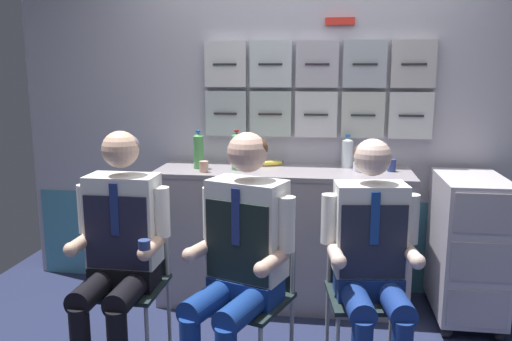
% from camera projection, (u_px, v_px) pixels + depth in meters
% --- Properties ---
extents(galley_bulkhead, '(4.20, 0.14, 2.15)m').
position_uv_depth(galley_bulkhead, '(304.00, 146.00, 3.81)').
color(galley_bulkhead, '#B3B1BE').
rests_on(galley_bulkhead, ground).
extents(galley_counter, '(1.74, 0.53, 0.95)m').
position_uv_depth(galley_counter, '(282.00, 236.00, 3.67)').
color(galley_counter, '#A0969F').
rests_on(galley_counter, ground).
extents(service_trolley, '(0.40, 0.65, 0.96)m').
position_uv_depth(service_trolley, '(468.00, 245.00, 3.37)').
color(service_trolley, black).
rests_on(service_trolley, ground).
extents(folding_chair_left, '(0.40, 0.41, 0.86)m').
position_uv_depth(folding_chair_left, '(132.00, 266.00, 2.93)').
color(folding_chair_left, '#A8AAAF').
rests_on(folding_chair_left, ground).
extents(crew_member_left, '(0.51, 0.63, 1.31)m').
position_uv_depth(crew_member_left, '(119.00, 243.00, 2.74)').
color(crew_member_left, black).
rests_on(crew_member_left, ground).
extents(folding_chair_right, '(0.51, 0.51, 0.86)m').
position_uv_depth(folding_chair_right, '(255.00, 279.00, 2.76)').
color(folding_chair_right, '#A8AAAF').
rests_on(folding_chair_right, ground).
extents(crew_member_right, '(0.56, 0.71, 1.32)m').
position_uv_depth(crew_member_right, '(239.00, 252.00, 2.58)').
color(crew_member_right, black).
rests_on(crew_member_right, ground).
extents(folding_chair_by_counter, '(0.45, 0.45, 0.86)m').
position_uv_depth(folding_chair_by_counter, '(364.00, 275.00, 2.81)').
color(folding_chair_by_counter, '#A8AAAF').
rests_on(folding_chair_by_counter, ground).
extents(crew_member_by_counter, '(0.50, 0.64, 1.29)m').
position_uv_depth(crew_member_by_counter, '(372.00, 254.00, 2.62)').
color(crew_member_by_counter, black).
rests_on(crew_member_by_counter, ground).
extents(water_bottle_blue_cap, '(0.07, 0.07, 0.27)m').
position_uv_depth(water_bottle_blue_cap, '(237.00, 151.00, 3.56)').
color(water_bottle_blue_cap, '#459D58').
rests_on(water_bottle_blue_cap, galley_counter).
extents(water_bottle_tall, '(0.08, 0.08, 0.23)m').
position_uv_depth(water_bottle_tall, '(347.00, 152.00, 3.65)').
color(water_bottle_tall, silver).
rests_on(water_bottle_tall, galley_counter).
extents(water_bottle_clear, '(0.07, 0.07, 0.27)m').
position_uv_depth(water_bottle_clear, '(199.00, 150.00, 3.61)').
color(water_bottle_clear, '#51A055').
rests_on(water_bottle_clear, galley_counter).
extents(coffee_cup_spare, '(0.06, 0.06, 0.07)m').
position_uv_depth(coffee_cup_spare, '(204.00, 166.00, 3.49)').
color(coffee_cup_spare, tan).
rests_on(coffee_cup_spare, galley_counter).
extents(espresso_cup_small, '(0.07, 0.07, 0.06)m').
position_uv_depth(espresso_cup_small, '(358.00, 167.00, 3.51)').
color(espresso_cup_small, white).
rests_on(espresso_cup_small, galley_counter).
extents(coffee_cup_white, '(0.06, 0.06, 0.08)m').
position_uv_depth(coffee_cup_white, '(392.00, 165.00, 3.51)').
color(coffee_cup_white, navy).
rests_on(coffee_cup_white, galley_counter).
extents(snack_banana, '(0.17, 0.10, 0.04)m').
position_uv_depth(snack_banana, '(271.00, 163.00, 3.71)').
color(snack_banana, yellow).
rests_on(snack_banana, galley_counter).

